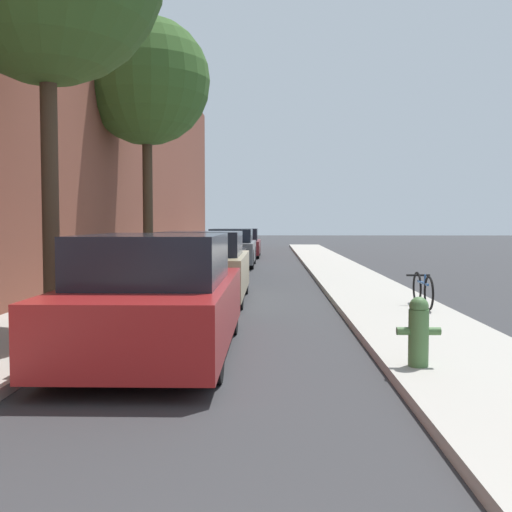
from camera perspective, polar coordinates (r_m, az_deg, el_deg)
ground_plane at (r=16.61m, az=-0.82°, el=-2.64°), size 120.00×120.00×0.00m
sidewalk_left at (r=16.97m, az=-10.67°, el=-2.37°), size 2.00×52.00×0.12m
sidewalk_right at (r=16.75m, az=9.15°, el=-2.43°), size 2.00×52.00×0.12m
building_facade_left at (r=17.45m, az=-15.26°, el=12.17°), size 0.70×52.00×8.89m
parked_car_red at (r=7.92m, az=-9.11°, el=-3.86°), size 1.87×4.55×1.53m
parked_car_champagne at (r=13.17m, az=-4.95°, el=-1.08°), size 1.84×4.11×1.48m
parked_car_black at (r=18.34m, az=-3.80°, el=-0.08°), size 1.72×4.06×1.33m
parked_car_grey at (r=23.29m, az=-2.23°, el=0.72°), size 1.72×4.58×1.42m
parked_car_maroon at (r=29.47m, az=-1.41°, el=1.15°), size 1.82×4.35×1.36m
street_tree_far at (r=18.06m, az=-10.04°, el=15.51°), size 3.53×3.53×7.22m
fire_hydrant at (r=6.95m, az=14.74°, el=-6.66°), size 0.47×0.22×0.76m
bicycle at (r=11.74m, az=15.10°, el=-3.03°), size 0.44×1.51×0.62m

